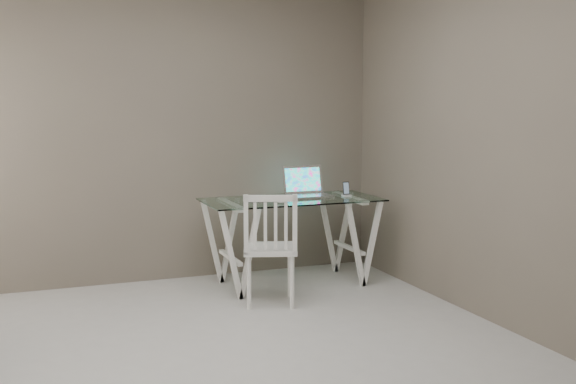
{
  "coord_description": "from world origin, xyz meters",
  "views": [
    {
      "loc": [
        -1.18,
        -3.98,
        1.61
      ],
      "look_at": [
        0.9,
        1.38,
        0.85
      ],
      "focal_mm": 45.0,
      "sensor_mm": 36.0,
      "label": 1
    }
  ],
  "objects": [
    {
      "name": "room",
      "position": [
        -0.06,
        0.02,
        1.72
      ],
      "size": [
        4.5,
        4.52,
        2.71
      ],
      "color": "#AEACA7",
      "rests_on": "ground"
    },
    {
      "name": "desk",
      "position": [
        1.05,
        1.68,
        0.38
      ],
      "size": [
        1.5,
        0.7,
        0.75
      ],
      "color": "silver",
      "rests_on": "ground"
    },
    {
      "name": "chair",
      "position": [
        0.65,
        1.14,
        0.49
      ],
      "size": [
        0.51,
        0.51,
        0.89
      ],
      "rotation": [
        0.0,
        0.0,
        -0.32
      ],
      "color": "white",
      "rests_on": "ground"
    },
    {
      "name": "laptop",
      "position": [
        1.24,
        1.82,
        0.81
      ],
      "size": [
        0.37,
        0.32,
        0.26
      ],
      "color": "silver",
      "rests_on": "desk"
    },
    {
      "name": "keyboard",
      "position": [
        0.74,
        1.66,
        0.75
      ],
      "size": [
        0.25,
        0.11,
        0.01
      ],
      "primitive_type": "cube",
      "color": "silver",
      "rests_on": "desk"
    },
    {
      "name": "mouse",
      "position": [
        0.89,
        1.48,
        0.76
      ],
      "size": [
        0.1,
        0.06,
        0.03
      ],
      "primitive_type": "ellipsoid",
      "color": "white",
      "rests_on": "desk"
    },
    {
      "name": "phone_dock",
      "position": [
        1.55,
        1.67,
        0.78
      ],
      "size": [
        0.07,
        0.07,
        0.13
      ],
      "color": "white",
      "rests_on": "desk"
    }
  ]
}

